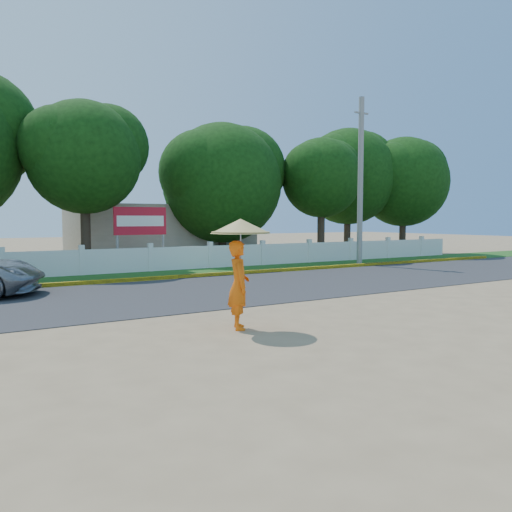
% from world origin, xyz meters
% --- Properties ---
extents(ground, '(120.00, 120.00, 0.00)m').
position_xyz_m(ground, '(0.00, 0.00, 0.00)').
color(ground, '#9E8460').
rests_on(ground, ground).
extents(road, '(60.00, 7.00, 0.02)m').
position_xyz_m(road, '(0.00, 4.50, 0.01)').
color(road, '#38383A').
rests_on(road, ground).
extents(grass_verge, '(60.00, 3.50, 0.03)m').
position_xyz_m(grass_verge, '(0.00, 9.75, 0.01)').
color(grass_verge, '#2D601E').
rests_on(grass_verge, ground).
extents(curb, '(40.00, 0.18, 0.16)m').
position_xyz_m(curb, '(0.00, 8.05, 0.08)').
color(curb, yellow).
rests_on(curb, ground).
extents(fence, '(40.00, 0.10, 1.10)m').
position_xyz_m(fence, '(0.00, 11.20, 0.55)').
color(fence, silver).
rests_on(fence, ground).
extents(building_near, '(10.00, 6.00, 3.20)m').
position_xyz_m(building_near, '(3.00, 18.00, 1.60)').
color(building_near, '#B7AD99').
rests_on(building_near, ground).
extents(utility_pole, '(0.28, 0.28, 8.59)m').
position_xyz_m(utility_pole, '(10.45, 8.81, 4.29)').
color(utility_pole, gray).
rests_on(utility_pole, ground).
extents(monk_with_parasol, '(1.31, 1.31, 2.39)m').
position_xyz_m(monk_with_parasol, '(-2.33, -1.15, 1.56)').
color(monk_with_parasol, '#F05E0C').
rests_on(monk_with_parasol, ground).
extents(billboard, '(2.50, 0.13, 2.95)m').
position_xyz_m(billboard, '(-0.07, 12.30, 2.14)').
color(billboard, gray).
rests_on(billboard, ground).
extents(tree_row, '(39.48, 7.75, 8.94)m').
position_xyz_m(tree_row, '(3.79, 14.14, 4.90)').
color(tree_row, '#473828').
rests_on(tree_row, ground).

